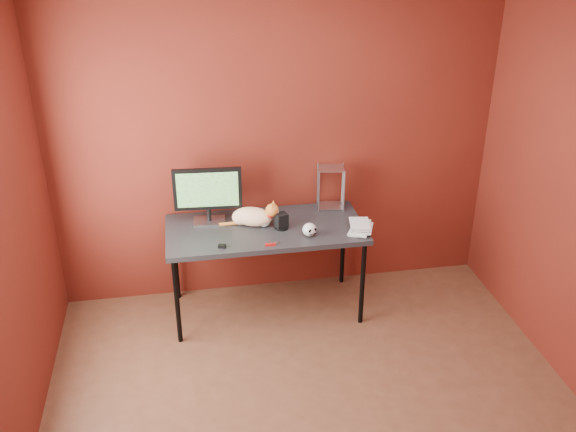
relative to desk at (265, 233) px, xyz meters
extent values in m
cube|color=#502C1B|center=(0.15, -1.37, -0.70)|extent=(3.50, 3.50, 0.01)
cube|color=#571710|center=(0.15, 0.38, 0.60)|extent=(3.50, 0.02, 2.60)
cube|color=black|center=(0.00, 0.00, 0.03)|extent=(1.50, 0.70, 0.04)
cylinder|color=black|center=(-0.70, -0.30, -0.34)|extent=(0.04, 0.04, 0.71)
cylinder|color=black|center=(0.70, -0.30, -0.34)|extent=(0.04, 0.04, 0.71)
cylinder|color=black|center=(-0.70, 0.30, -0.34)|extent=(0.04, 0.04, 0.71)
cylinder|color=black|center=(0.70, 0.30, -0.34)|extent=(0.04, 0.04, 0.71)
cube|color=#A5A4A9|center=(-0.41, 0.16, 0.06)|extent=(0.25, 0.18, 0.02)
cylinder|color=black|center=(-0.41, 0.16, 0.12)|extent=(0.03, 0.03, 0.10)
cube|color=black|center=(-0.41, 0.16, 0.33)|extent=(0.52, 0.07, 0.33)
cube|color=#154713|center=(-0.41, 0.16, 0.33)|extent=(0.46, 0.04, 0.28)
ellipsoid|color=orange|center=(-0.09, 0.05, 0.12)|extent=(0.35, 0.27, 0.14)
ellipsoid|color=orange|center=(-0.17, 0.09, 0.11)|extent=(0.19, 0.18, 0.12)
sphere|color=silver|center=(-0.01, 0.02, 0.10)|extent=(0.10, 0.10, 0.10)
sphere|color=orange|center=(0.05, -0.01, 0.19)|extent=(0.10, 0.10, 0.10)
cone|color=orange|center=(0.05, -0.03, 0.24)|extent=(0.03, 0.03, 0.04)
cone|color=orange|center=(0.07, 0.01, 0.24)|extent=(0.03, 0.03, 0.04)
cylinder|color=red|center=(0.04, 0.00, 0.15)|extent=(0.07, 0.07, 0.01)
cylinder|color=orange|center=(-0.26, 0.08, 0.06)|extent=(0.16, 0.03, 0.03)
ellipsoid|color=silver|center=(0.30, -0.19, 0.10)|extent=(0.10, 0.10, 0.10)
ellipsoid|color=black|center=(0.28, -0.24, 0.11)|extent=(0.03, 0.02, 0.03)
ellipsoid|color=black|center=(0.32, -0.24, 0.11)|extent=(0.03, 0.02, 0.03)
cube|color=black|center=(0.30, -0.24, 0.09)|extent=(0.06, 0.02, 0.01)
cylinder|color=black|center=(0.12, -0.04, 0.06)|extent=(0.11, 0.11, 0.02)
cube|color=black|center=(0.12, -0.04, 0.12)|extent=(0.11, 0.10, 0.11)
imported|color=beige|center=(0.63, -0.15, 0.15)|extent=(0.22, 0.24, 0.20)
imported|color=beige|center=(0.63, -0.15, 0.35)|extent=(0.21, 0.24, 0.20)
imported|color=beige|center=(0.63, -0.15, 0.54)|extent=(0.19, 0.23, 0.20)
imported|color=beige|center=(0.63, -0.15, 0.74)|extent=(0.18, 0.22, 0.20)
cylinder|color=#A5A4A9|center=(0.47, 0.18, 0.22)|extent=(0.01, 0.01, 0.35)
cylinder|color=#A5A4A9|center=(0.67, 0.18, 0.22)|extent=(0.01, 0.01, 0.35)
cylinder|color=#A5A4A9|center=(0.47, 0.35, 0.22)|extent=(0.01, 0.01, 0.35)
cylinder|color=#A5A4A9|center=(0.67, 0.35, 0.22)|extent=(0.01, 0.01, 0.35)
cube|color=#A5A4A9|center=(0.57, 0.27, 0.06)|extent=(0.22, 0.19, 0.01)
cube|color=#A5A4A9|center=(0.57, 0.27, 0.39)|extent=(0.22, 0.19, 0.01)
cube|color=#A20E0C|center=(-0.01, -0.29, 0.06)|extent=(0.08, 0.02, 0.01)
cube|color=black|center=(-0.35, -0.26, 0.06)|extent=(0.06, 0.05, 0.03)
cylinder|color=#A5A4A9|center=(0.05, -0.26, 0.05)|extent=(0.04, 0.04, 0.00)
camera|label=1|loc=(-0.58, -4.28, 2.30)|focal=40.00mm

